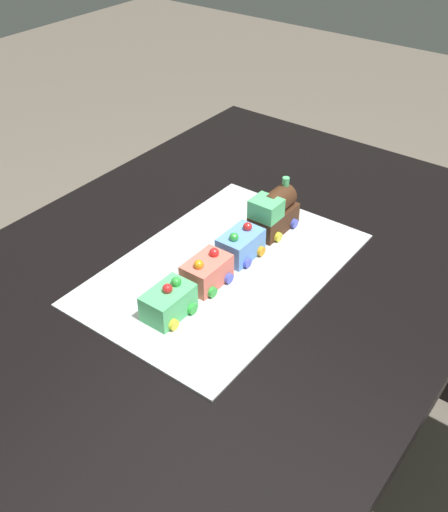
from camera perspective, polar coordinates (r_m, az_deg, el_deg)
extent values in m
plane|color=#6B6054|center=(1.84, 0.39, -19.21)|extent=(8.00, 8.00, 0.00)
cube|color=black|center=(1.31, 0.52, -0.95)|extent=(1.40, 1.00, 0.03)
cube|color=black|center=(2.16, 1.15, 3.74)|extent=(0.07, 0.07, 0.71)
cube|color=silver|center=(1.27, 0.00, -1.16)|extent=(0.60, 0.40, 0.00)
cube|color=#472816|center=(1.38, 4.74, 3.45)|extent=(0.12, 0.06, 0.05)
cylinder|color=#472816|center=(1.37, 5.19, 5.29)|extent=(0.08, 0.05, 0.05)
cube|color=#59CC7A|center=(1.33, 4.03, 4.52)|extent=(0.06, 0.06, 0.04)
cylinder|color=#59CC7A|center=(1.38, 5.89, 6.88)|extent=(0.02, 0.02, 0.03)
sphere|color=#F4EFCC|center=(1.43, 6.25, 4.90)|extent=(0.02, 0.02, 0.02)
cylinder|color=orange|center=(1.43, 4.25, 4.05)|extent=(0.02, 0.01, 0.02)
cylinder|color=red|center=(1.38, 2.68, 2.84)|extent=(0.02, 0.01, 0.02)
cylinder|color=#4C59D8|center=(1.40, 6.71, 3.09)|extent=(0.02, 0.01, 0.02)
cylinder|color=yellow|center=(1.35, 5.19, 1.81)|extent=(0.02, 0.01, 0.02)
cube|color=#669EEA|center=(1.29, 1.59, 1.05)|extent=(0.10, 0.06, 0.06)
cylinder|color=yellow|center=(1.34, 1.01, 1.54)|extent=(0.02, 0.01, 0.02)
cylinder|color=#D84CB2|center=(1.30, -0.42, 0.43)|extent=(0.02, 0.01, 0.02)
cylinder|color=orange|center=(1.30, 3.57, 0.45)|extent=(0.02, 0.01, 0.02)
cylinder|color=#4C59D8|center=(1.27, 2.18, -0.72)|extent=(0.02, 0.01, 0.02)
sphere|color=green|center=(1.25, 0.95, 1.79)|extent=(0.02, 0.02, 0.02)
sphere|color=red|center=(1.29, 2.26, 2.80)|extent=(0.02, 0.02, 0.02)
cube|color=#F27260|center=(1.21, -1.65, -1.53)|extent=(0.10, 0.06, 0.06)
cylinder|color=green|center=(1.26, -2.15, -0.92)|extent=(0.02, 0.01, 0.02)
cylinder|color=green|center=(1.23, -3.75, -2.17)|extent=(0.02, 0.01, 0.02)
cylinder|color=#4C59D8|center=(1.23, 0.49, -2.14)|extent=(0.02, 0.01, 0.02)
cylinder|color=green|center=(1.19, -1.09, -3.46)|extent=(0.02, 0.01, 0.02)
sphere|color=red|center=(1.21, -0.94, 0.32)|extent=(0.02, 0.02, 0.02)
sphere|color=orange|center=(1.18, -2.43, -0.82)|extent=(0.02, 0.02, 0.02)
cube|color=#59CC7A|center=(1.15, -5.30, -4.43)|extent=(0.10, 0.06, 0.06)
cylinder|color=#D84CB2|center=(1.19, -5.70, -3.67)|extent=(0.02, 0.01, 0.02)
cylinder|color=yellow|center=(1.16, -7.49, -5.06)|extent=(0.02, 0.01, 0.02)
cylinder|color=green|center=(1.15, -3.01, -5.06)|extent=(0.02, 0.01, 0.02)
cylinder|color=yellow|center=(1.12, -4.79, -6.54)|extent=(0.02, 0.01, 0.02)
sphere|color=red|center=(1.12, -5.40, -3.11)|extent=(0.02, 0.02, 0.02)
sphere|color=green|center=(1.14, -4.57, -2.48)|extent=(0.02, 0.02, 0.02)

